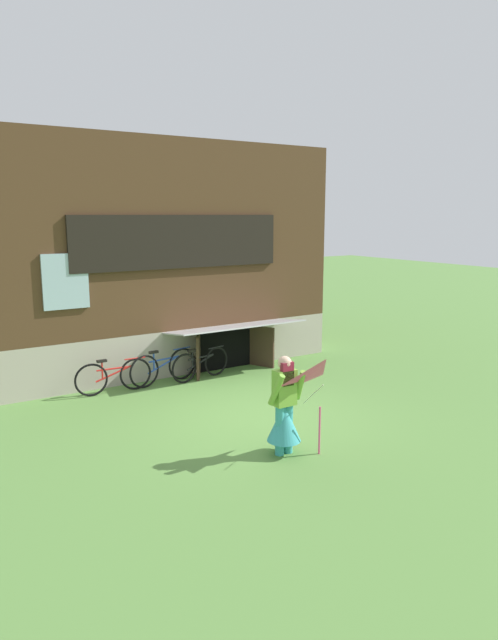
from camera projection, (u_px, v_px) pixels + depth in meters
name	position (u px, v px, depth m)	size (l,w,h in m)	color
ground_plane	(254.00, 413.00, 10.46)	(60.00, 60.00, 0.00)	#56843D
log_house	(136.00, 253.00, 14.63)	(8.19, 6.33, 5.25)	#ADA393
person	(284.00, 413.00, 8.59)	(0.61, 0.52, 1.54)	teal
kite	(326.00, 382.00, 8.30)	(0.80, 0.79, 1.46)	#E54C7F
bicycle_black	(200.00, 364.00, 12.58)	(1.54, 0.33, 0.71)	black
bicycle_blue	(164.00, 367.00, 12.26)	(1.67, 0.31, 0.76)	black
bicycle_red	(114.00, 376.00, 11.61)	(1.60, 0.14, 0.73)	black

